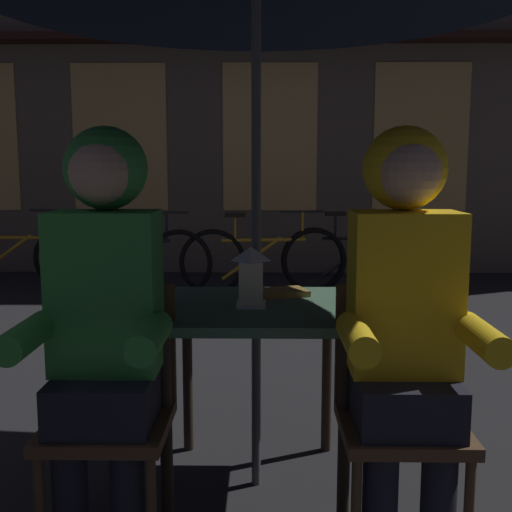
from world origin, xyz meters
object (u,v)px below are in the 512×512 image
Objects in this scene: chair_right at (398,402)px; bicycle_fourth at (362,257)px; person_right_hooded at (406,301)px; bicycle_nearest at (15,257)px; bicycle_second at (129,260)px; chair_left at (112,401)px; cafe_table at (256,330)px; book at (282,292)px; bicycle_third at (263,260)px; person_left_hooded at (104,300)px; lantern at (251,275)px.

chair_right is 4.39m from bicycle_fourth.
chair_right reaches higher than bicycle_fourth.
bicycle_nearest is at bearing 124.31° from person_right_hooded.
bicycle_second is at bearing -174.67° from bicycle_fourth.
person_right_hooded is 0.83× the size of bicycle_nearest.
chair_right is at bearing 90.00° from person_right_hooded.
chair_left reaches higher than bicycle_fourth.
person_right_hooded is at bearing -66.81° from bicycle_second.
cafe_table is 0.24m from book.
bicycle_second is at bearing 113.19° from person_right_hooded.
person_left_hooded is at bearing -96.76° from bicycle_third.
person_right_hooded is (0.50, -0.39, -0.01)m from lantern.
lantern is at bearing -138.61° from book.
chair_right is at bearing -73.96° from book.
bicycle_third is (-0.46, 4.24, -0.50)m from person_right_hooded.
bicycle_fourth is at bearing 75.52° from cafe_table.
person_right_hooded is 7.00× the size of book.
book is (-0.92, -3.81, 0.41)m from bicycle_fourth.
book is (-0.37, 0.55, 0.26)m from chair_right.
lantern is 0.27× the size of chair_left.
bicycle_nearest is at bearing 115.24° from chair_left.
chair_right is 0.62× the size of person_right_hooded.
cafe_table is at bearing -70.74° from bicycle_second.
bicycle_second is (-1.30, 3.80, -0.51)m from lantern.
chair_right is at bearing 3.39° from person_left_hooded.
person_right_hooded reaches higher than book.
chair_left is 4.35× the size of book.
bicycle_second is 1.00× the size of bicycle_third.
cafe_table is 3.20× the size of lantern.
person_right_hooded reaches higher than cafe_table.
book is at bearing -88.69° from bicycle_third.
cafe_table is at bearing -104.48° from bicycle_fourth.
chair_left is 0.52× the size of bicycle_fourth.
chair_left is (-0.46, -0.33, -0.37)m from lantern.
bicycle_nearest is (-2.06, 4.36, -0.14)m from chair_left.
chair_right reaches higher than book.
person_left_hooded is 0.85m from book.
person_left_hooded is 4.90m from bicycle_nearest.
bicycle_second reaches higher than cafe_table.
bicycle_nearest and bicycle_second have the same top height.
person_left_hooded is at bearing -138.43° from cafe_table.
person_right_hooded is (0.96, -0.06, 0.36)m from chair_left.
person_left_hooded is 4.30m from bicycle_second.
person_left_hooded is 1.00× the size of person_right_hooded.
lantern is at bearing -71.17° from bicycle_second.
chair_right is at bearing -97.19° from bicycle_fourth.
person_right_hooded is at bearing -90.00° from chair_right.
chair_right reaches higher than cafe_table.
bicycle_second is (-1.80, 4.19, -0.50)m from person_right_hooded.
bicycle_fourth is (1.01, 0.17, 0.00)m from bicycle_third.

